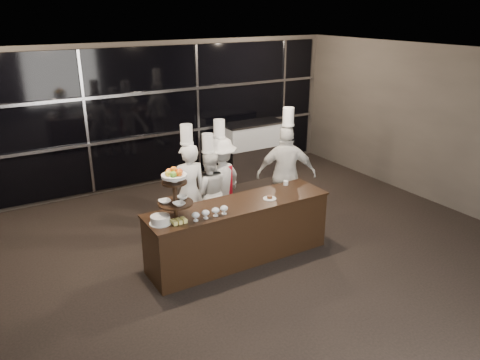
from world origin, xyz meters
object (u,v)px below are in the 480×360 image
buffet_counter (239,231)px  chef_a (189,191)px  layer_cake (160,220)px  chef_b (209,191)px  display_stand (175,190)px  display_case (253,147)px  chef_c (220,181)px  chef_d (286,174)px

buffet_counter → chef_a: (-0.36, 0.98, 0.39)m
layer_cake → chef_b: (1.32, 1.15, -0.25)m
display_stand → chef_a: bearing=56.6°
display_case → display_stand: bearing=-136.2°
chef_a → chef_c: 0.76m
buffet_counter → chef_c: 1.33m
chef_a → chef_c: size_ratio=1.03×
display_case → chef_c: size_ratio=0.74×
display_stand → layer_cake: size_ratio=2.48×
buffet_counter → layer_cake: layer_cake is taller
buffet_counter → chef_d: (1.40, 0.73, 0.43)m
chef_d → layer_cake: bearing=-163.6°
display_case → chef_d: chef_d is taller
display_stand → chef_a: chef_a is taller
buffet_counter → chef_c: chef_c is taller
display_stand → display_case: size_ratio=0.53×
buffet_counter → layer_cake: bearing=-177.7°
buffet_counter → chef_d: 1.64m
chef_a → chef_d: 1.77m
display_stand → display_case: bearing=43.8°
buffet_counter → chef_a: chef_a is taller
layer_cake → chef_a: bearing=49.0°
display_case → chef_d: (-0.80, -2.34, 0.21)m
layer_cake → chef_d: bearing=16.4°
display_case → layer_cake: bearing=-137.9°
chef_a → chef_c: (0.71, 0.26, -0.05)m
display_case → chef_d: bearing=-108.9°
buffet_counter → chef_d: size_ratio=1.37×
chef_a → chef_c: bearing=19.7°
display_stand → chef_d: size_ratio=0.36×
buffet_counter → chef_b: 1.13m
buffet_counter → chef_b: chef_b is taller
chef_b → chef_a: bearing=-164.4°
display_stand → display_case: display_stand is taller
display_case → chef_b: chef_b is taller
layer_cake → chef_a: size_ratio=0.15×
chef_c → chef_d: bearing=-25.9°
buffet_counter → chef_d: bearing=27.5°
chef_c → display_stand: bearing=-137.7°
layer_cake → chef_b: size_ratio=0.17×
layer_cake → display_case: bearing=42.1°
layer_cake → display_case: display_case is taller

